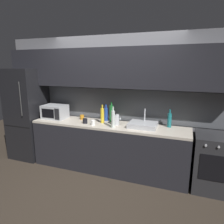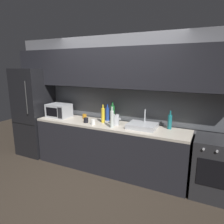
% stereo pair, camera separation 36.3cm
% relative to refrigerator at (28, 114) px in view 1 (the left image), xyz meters
% --- Properties ---
extents(ground_plane, '(10.00, 10.00, 0.00)m').
position_rel_refrigerator_xyz_m(ground_plane, '(1.83, -0.90, -0.94)').
color(ground_plane, '#2D261E').
extents(back_wall, '(4.64, 0.44, 2.50)m').
position_rel_refrigerator_xyz_m(back_wall, '(1.83, 0.30, 0.61)').
color(back_wall, slate).
rests_on(back_wall, ground).
extents(counter_run, '(2.90, 0.60, 0.90)m').
position_rel_refrigerator_xyz_m(counter_run, '(1.83, 0.00, -0.49)').
color(counter_run, black).
rests_on(counter_run, ground).
extents(refrigerator, '(0.68, 0.69, 1.88)m').
position_rel_refrigerator_xyz_m(refrigerator, '(0.00, 0.00, 0.00)').
color(refrigerator, black).
rests_on(refrigerator, ground).
extents(oven_range, '(0.60, 0.62, 0.90)m').
position_rel_refrigerator_xyz_m(oven_range, '(3.62, -0.00, -0.49)').
color(oven_range, '#232326').
rests_on(oven_range, ground).
extents(microwave, '(0.46, 0.35, 0.27)m').
position_rel_refrigerator_xyz_m(microwave, '(0.68, 0.02, 0.09)').
color(microwave, '#A8AAAF').
rests_on(microwave, counter_run).
extents(sink_basin, '(0.48, 0.38, 0.30)m').
position_rel_refrigerator_xyz_m(sink_basin, '(2.47, 0.03, -0.00)').
color(sink_basin, '#ADAFB5').
rests_on(sink_basin, counter_run).
extents(kettle, '(0.17, 0.13, 0.21)m').
position_rel_refrigerator_xyz_m(kettle, '(1.98, 0.01, 0.05)').
color(kettle, '#B7BABF').
rests_on(kettle, counter_run).
extents(wine_bottle_clear, '(0.06, 0.06, 0.36)m').
position_rel_refrigerator_xyz_m(wine_bottle_clear, '(2.00, -0.17, 0.11)').
color(wine_bottle_clear, silver).
rests_on(wine_bottle_clear, counter_run).
extents(wine_bottle_yellow, '(0.07, 0.07, 0.34)m').
position_rel_refrigerator_xyz_m(wine_bottle_yellow, '(1.71, 0.04, 0.10)').
color(wine_bottle_yellow, gold).
rests_on(wine_bottle_yellow, counter_run).
extents(wine_bottle_green, '(0.08, 0.08, 0.38)m').
position_rel_refrigerator_xyz_m(wine_bottle_green, '(1.83, 0.19, 0.12)').
color(wine_bottle_green, '#1E6B2D').
rests_on(wine_bottle_green, counter_run).
extents(wine_bottle_blue, '(0.08, 0.08, 0.32)m').
position_rel_refrigerator_xyz_m(wine_bottle_blue, '(1.71, 0.22, 0.09)').
color(wine_bottle_blue, '#234299').
rests_on(wine_bottle_blue, counter_run).
extents(wine_bottle_teal, '(0.07, 0.07, 0.31)m').
position_rel_refrigerator_xyz_m(wine_bottle_teal, '(2.90, 0.19, 0.09)').
color(wine_bottle_teal, '#19666B').
rests_on(wine_bottle_teal, counter_run).
extents(mug_white, '(0.08, 0.08, 0.09)m').
position_rel_refrigerator_xyz_m(mug_white, '(1.61, -0.15, 0.00)').
color(mug_white, silver).
rests_on(mug_white, counter_run).
extents(mug_dark, '(0.09, 0.09, 0.09)m').
position_rel_refrigerator_xyz_m(mug_dark, '(1.42, -0.10, 0.00)').
color(mug_dark, black).
rests_on(mug_dark, counter_run).
extents(mug_amber, '(0.08, 0.08, 0.09)m').
position_rel_refrigerator_xyz_m(mug_amber, '(1.23, 0.14, 0.00)').
color(mug_amber, '#B27019').
rests_on(mug_amber, counter_run).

